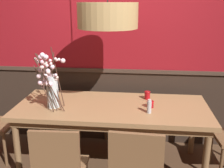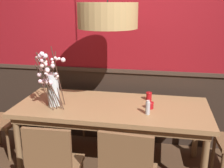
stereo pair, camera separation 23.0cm
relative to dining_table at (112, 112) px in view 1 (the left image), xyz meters
name	(u,v)px [view 1 (the left image)]	position (x,y,z in m)	size (l,w,h in m)	color
ground_plane	(112,164)	(0.00, 0.00, -0.70)	(24.00, 24.00, 0.00)	#4C3321
back_wall	(118,38)	(0.00, 0.70, 0.76)	(5.33, 0.14, 2.92)	#2D2119
dining_table	(112,112)	(0.00, 0.00, 0.00)	(2.19, 0.94, 0.78)	#997047
chair_far_side_left	(96,101)	(-0.34, 0.86, -0.20)	(0.47, 0.42, 0.88)	brown
chair_near_side_left	(60,167)	(-0.37, -0.87, -0.18)	(0.46, 0.43, 0.92)	brown
chair_far_side_right	(141,101)	(0.33, 0.91, -0.18)	(0.45, 0.43, 0.90)	brown
vase_with_blossoms	(51,87)	(-0.66, -0.15, 0.33)	(0.36, 0.40, 0.70)	silver
candle_holder_nearer_center	(150,104)	(0.43, -0.01, 0.12)	(0.08, 0.08, 0.07)	#9E0F14
candle_holder_nearer_edge	(147,95)	(0.41, 0.25, 0.13)	(0.07, 0.07, 0.10)	#9E0F14
condiment_bottle	(149,107)	(0.42, -0.18, 0.16)	(0.05, 0.05, 0.15)	#ADADB2
pendant_lamp	(108,15)	(-0.04, -0.01, 1.09)	(0.63, 0.63, 1.27)	tan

